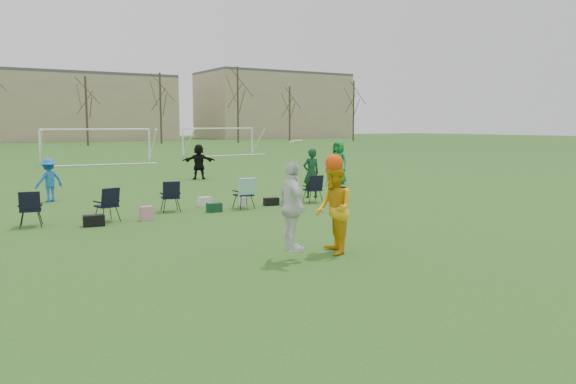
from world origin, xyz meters
TOP-DOWN VIEW (x-y plane):
  - ground at (0.00, 0.00)m, footprint 260.00×260.00m
  - fielder_blue at (-1.98, 12.84)m, footprint 1.13×0.89m
  - fielder_green_far at (10.34, 12.35)m, footprint 0.88×1.11m
  - fielder_black at (5.74, 17.83)m, footprint 1.71×1.08m
  - center_contest at (1.42, 0.99)m, footprint 1.90×1.25m
  - sideline_setup at (2.04, 7.89)m, footprint 9.75×2.23m
  - goal_mid at (4.00, 32.00)m, footprint 7.40×0.63m
  - goal_right at (16.00, 38.00)m, footprint 7.35×1.14m
  - building_row at (6.73, 96.00)m, footprint 126.00×16.00m

SIDE VIEW (x-z plane):
  - ground at x=0.00m, z-range 0.00..0.00m
  - sideline_setup at x=2.04m, z-range -0.39..1.50m
  - fielder_blue at x=-1.98m, z-range 0.00..1.54m
  - fielder_black at x=5.74m, z-range 0.00..1.76m
  - fielder_green_far at x=10.34m, z-range 0.00..1.98m
  - center_contest at x=1.42m, z-range -0.18..2.24m
  - goal_mid at x=4.00m, z-range 0.69..3.15m
  - goal_right at x=16.00m, z-range 0.69..3.15m
  - building_row at x=6.73m, z-range -0.51..12.49m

